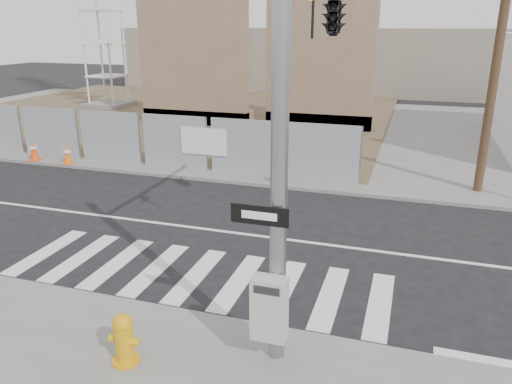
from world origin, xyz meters
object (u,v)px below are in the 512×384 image
(traffic_cone_b, at_px, (34,151))
(traffic_cone_d, at_px, (281,173))
(fire_hydrant, at_px, (124,339))
(traffic_cone_c, at_px, (67,154))
(signal_pole, at_px, (319,54))

(traffic_cone_b, distance_m, traffic_cone_d, 10.22)
(fire_hydrant, height_order, traffic_cone_c, fire_hydrant)
(signal_pole, distance_m, traffic_cone_c, 13.35)
(fire_hydrant, xyz_separation_m, traffic_cone_b, (-10.30, 9.94, -0.04))
(signal_pole, bearing_deg, fire_hydrant, -121.63)
(signal_pole, relative_size, traffic_cone_c, 9.51)
(traffic_cone_d, bearing_deg, signal_pole, -69.44)
(signal_pole, distance_m, traffic_cone_b, 14.68)
(signal_pole, height_order, fire_hydrant, signal_pole)
(traffic_cone_b, height_order, traffic_cone_c, traffic_cone_b)
(traffic_cone_b, relative_size, traffic_cone_c, 1.08)
(traffic_cone_c, bearing_deg, traffic_cone_b, -180.00)
(signal_pole, xyz_separation_m, traffic_cone_d, (-2.35, 6.27, -4.29))
(traffic_cone_b, xyz_separation_m, traffic_cone_d, (10.22, 0.00, -0.02))
(signal_pole, relative_size, traffic_cone_d, 9.21)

